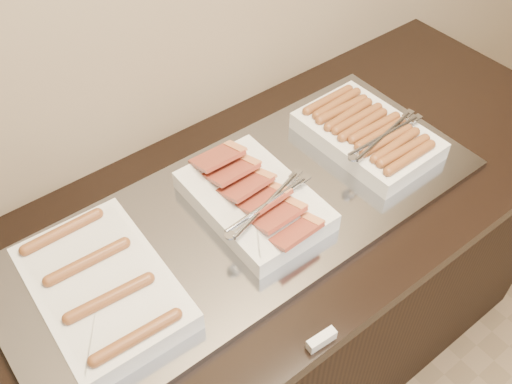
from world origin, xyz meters
TOP-DOWN VIEW (x-y plane):
  - counter at (0.00, 2.13)m, footprint 2.06×0.76m
  - warming_tray at (-0.01, 2.13)m, footprint 1.20×0.50m
  - dish_left at (-0.39, 2.13)m, footprint 0.27×0.39m
  - dish_center at (0.01, 2.13)m, footprint 0.27×0.37m
  - dish_right at (0.40, 2.13)m, footprint 0.26×0.36m
  - label_holder at (-0.09, 1.77)m, footprint 0.07×0.02m

SIDE VIEW (x-z plane):
  - counter at x=0.00m, z-range 0.00..0.90m
  - warming_tray at x=-0.01m, z-range 0.90..0.92m
  - label_holder at x=-0.09m, z-range 0.90..0.93m
  - dish_left at x=-0.39m, z-range 0.91..0.98m
  - dish_center at x=0.01m, z-range 0.91..0.99m
  - dish_right at x=0.40m, z-range 0.91..0.99m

